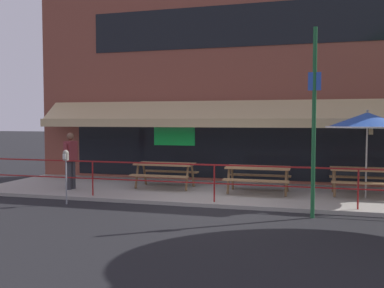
# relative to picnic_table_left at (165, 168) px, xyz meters

# --- Properties ---
(ground_plane) EXTENTS (120.00, 120.00, 0.00)m
(ground_plane) POSITION_rel_picnic_table_left_xyz_m (1.95, -2.10, -0.71)
(ground_plane) COLOR black
(patio_deck) EXTENTS (15.00, 4.00, 0.10)m
(patio_deck) POSITION_rel_picnic_table_left_xyz_m (1.95, -0.10, -0.66)
(patio_deck) COLOR #9E998E
(patio_deck) RESTS_ON ground
(restaurant_building) EXTENTS (15.00, 1.60, 7.61)m
(restaurant_building) POSITION_rel_picnic_table_left_xyz_m (1.95, 2.13, 3.07)
(restaurant_building) COLOR brown
(restaurant_building) RESTS_ON ground
(patio_railing) EXTENTS (13.84, 0.04, 0.97)m
(patio_railing) POSITION_rel_picnic_table_left_xyz_m (1.95, -1.80, 0.09)
(patio_railing) COLOR maroon
(patio_railing) RESTS_ON patio_deck
(picnic_table_left) EXTENTS (1.80, 1.42, 0.76)m
(picnic_table_left) POSITION_rel_picnic_table_left_xyz_m (0.00, 0.00, 0.00)
(picnic_table_left) COLOR #997047
(picnic_table_left) RESTS_ON patio_deck
(picnic_table_centre) EXTENTS (1.80, 1.42, 0.76)m
(picnic_table_centre) POSITION_rel_picnic_table_left_xyz_m (2.88, -0.20, 0.00)
(picnic_table_centre) COLOR #997047
(picnic_table_centre) RESTS_ON patio_deck
(picnic_table_right) EXTENTS (1.80, 1.42, 0.76)m
(picnic_table_right) POSITION_rel_picnic_table_left_xyz_m (5.76, 0.12, 0.00)
(picnic_table_right) COLOR #997047
(picnic_table_right) RESTS_ON patio_deck
(patio_umbrella_right) EXTENTS (2.14, 2.14, 2.38)m
(patio_umbrella_right) POSITION_rel_picnic_table_left_xyz_m (5.76, -0.18, 1.47)
(patio_umbrella_right) COLOR #B7B2A8
(patio_umbrella_right) RESTS_ON patio_deck
(pedestrian_walking) EXTENTS (0.26, 0.62, 1.71)m
(pedestrian_walking) POSITION_rel_picnic_table_left_xyz_m (-2.67, -0.98, 0.35)
(pedestrian_walking) COLOR #333338
(pedestrian_walking) RESTS_ON patio_deck
(parking_meter_near) EXTENTS (0.15, 0.16, 1.42)m
(parking_meter_near) POSITION_rel_picnic_table_left_xyz_m (-1.80, -2.64, 0.44)
(parking_meter_near) COLOR gray
(parking_meter_near) RESTS_ON ground
(street_sign_pole) EXTENTS (0.28, 0.09, 4.23)m
(street_sign_pole) POSITION_rel_picnic_table_left_xyz_m (4.37, -2.55, 1.47)
(street_sign_pole) COLOR #1E6033
(street_sign_pole) RESTS_ON ground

